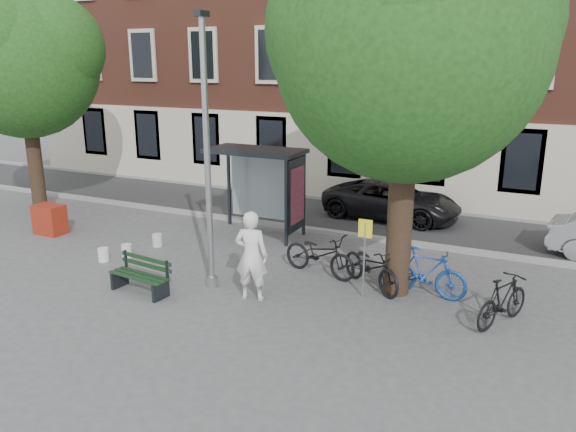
% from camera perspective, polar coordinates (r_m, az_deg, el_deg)
% --- Properties ---
extents(ground, '(90.00, 90.00, 0.00)m').
position_cam_1_polar(ground, '(13.41, -7.71, -7.05)').
color(ground, '#4C4C4F').
rests_on(ground, ground).
extents(road, '(40.00, 4.00, 0.01)m').
position_cam_1_polar(road, '(19.31, 3.67, 0.17)').
color(road, '#28282B').
rests_on(road, ground).
extents(curb_near, '(40.00, 0.25, 0.12)m').
position_cam_1_polar(curb_near, '(17.52, 1.22, -1.22)').
color(curb_near, gray).
rests_on(curb_near, ground).
extents(curb_far, '(40.00, 0.25, 0.12)m').
position_cam_1_polar(curb_far, '(21.11, 5.71, 1.62)').
color(curb_far, gray).
rests_on(curb_far, ground).
extents(building_row, '(30.00, 8.00, 14.00)m').
position_cam_1_polar(building_row, '(24.36, 9.61, 19.80)').
color(building_row, brown).
rests_on(building_row, ground).
extents(lamppost, '(0.28, 0.35, 6.11)m').
position_cam_1_polar(lamppost, '(12.61, -8.17, 4.71)').
color(lamppost, '#9EA0A3').
rests_on(lamppost, ground).
extents(tree_right, '(5.76, 5.60, 8.20)m').
position_cam_1_polar(tree_right, '(12.03, 12.23, 17.57)').
color(tree_right, black).
rests_on(tree_right, ground).
extents(tree_left, '(5.18, 4.86, 7.40)m').
position_cam_1_polar(tree_left, '(20.64, -25.63, 14.37)').
color(tree_left, black).
rests_on(tree_left, ground).
extents(bus_shelter, '(2.85, 1.45, 2.62)m').
position_cam_1_polar(bus_shelter, '(16.55, -1.95, 4.40)').
color(bus_shelter, '#1E2328').
rests_on(bus_shelter, ground).
extents(painter, '(0.82, 0.62, 2.02)m').
position_cam_1_polar(painter, '(12.28, -3.74, -4.04)').
color(painter, white).
rests_on(painter, ground).
extents(bench, '(1.59, 0.68, 0.79)m').
position_cam_1_polar(bench, '(13.25, -14.72, -6.03)').
color(bench, '#1E2328').
rests_on(bench, ground).
extents(bike_a, '(2.15, 1.16, 1.07)m').
position_cam_1_polar(bike_a, '(13.80, 3.24, -3.88)').
color(bike_a, black).
rests_on(bike_a, ground).
extents(bike_b, '(1.90, 0.68, 1.12)m').
position_cam_1_polar(bike_b, '(12.93, 13.82, -5.59)').
color(bike_b, navy).
rests_on(bike_b, ground).
extents(bike_c, '(2.05, 1.76, 1.06)m').
position_cam_1_polar(bike_c, '(13.13, 8.45, -5.09)').
color(bike_c, black).
rests_on(bike_c, ground).
extents(bike_d, '(1.19, 1.75, 1.03)m').
position_cam_1_polar(bike_d, '(12.05, 20.97, -8.03)').
color(bike_d, black).
rests_on(bike_d, ground).
extents(car_dark, '(4.62, 2.34, 1.25)m').
position_cam_1_polar(car_dark, '(18.97, 10.50, 1.59)').
color(car_dark, black).
rests_on(car_dark, ground).
extents(red_stand, '(0.91, 0.62, 0.90)m').
position_cam_1_polar(red_stand, '(18.51, -23.05, -0.32)').
color(red_stand, maroon).
rests_on(red_stand, ground).
extents(bucket_a, '(0.34, 0.34, 0.36)m').
position_cam_1_polar(bucket_a, '(15.58, -18.24, -3.75)').
color(bucket_a, white).
rests_on(bucket_a, ground).
extents(bucket_b, '(0.37, 0.37, 0.36)m').
position_cam_1_polar(bucket_b, '(16.39, -13.13, -2.41)').
color(bucket_b, silver).
rests_on(bucket_b, ground).
extents(bucket_c, '(0.34, 0.34, 0.36)m').
position_cam_1_polar(bucket_c, '(15.70, -16.07, -3.42)').
color(bucket_c, silver).
rests_on(bucket_c, ground).
extents(notice_sign, '(0.31, 0.04, 1.80)m').
position_cam_1_polar(notice_sign, '(12.38, 7.81, -2.66)').
color(notice_sign, '#9EA0A3').
rests_on(notice_sign, ground).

